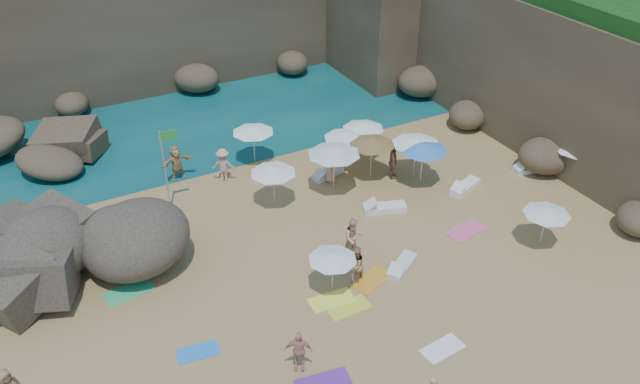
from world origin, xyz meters
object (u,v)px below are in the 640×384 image
person_stand_1 (356,265)px  person_stand_5 (177,162)px  rock_outcrop (80,261)px  person_stand_3 (393,162)px  person_stand_2 (223,165)px  parasol_0 (253,129)px  lounger_0 (268,172)px  person_stand_4 (330,169)px  parasol_1 (273,170)px  flag_pole (166,159)px  parasol_2 (334,151)px

person_stand_1 → person_stand_5: 11.99m
rock_outcrop → person_stand_3: size_ratio=3.99×
person_stand_1 → person_stand_2: 10.16m
parasol_0 → person_stand_5: (-4.21, 0.25, -0.99)m
parasol_0 → lounger_0: bearing=-86.8°
person_stand_4 → person_stand_1: bearing=-49.8°
rock_outcrop → parasol_1: parasol_1 is taller
person_stand_5 → flag_pole: bearing=-121.6°
parasol_2 → person_stand_2: bearing=142.6°
lounger_0 → person_stand_3: person_stand_3 is taller
flag_pole → parasol_1: bearing=-24.3°
person_stand_5 → person_stand_3: bearing=-36.9°
parasol_0 → person_stand_3: parasol_0 is taller
parasol_1 → person_stand_4: (3.36, 0.53, -1.17)m
flag_pole → person_stand_2: bearing=21.0°
person_stand_1 → person_stand_5: person_stand_5 is taller
person_stand_4 → person_stand_3: bearing=39.9°
parasol_0 → parasol_2: (2.40, -4.55, 0.33)m
flag_pole → parasol_2: (7.64, -2.30, -0.41)m
flag_pole → parasol_2: size_ratio=1.60×
parasol_1 → lounger_0: bearing=72.4°
lounger_0 → person_stand_5: bearing=134.5°
parasol_1 → person_stand_5: 5.78m
parasol_0 → person_stand_4: 4.72m
person_stand_3 → person_stand_4: person_stand_3 is taller
lounger_0 → person_stand_5: (-4.30, 1.86, 0.81)m
flag_pole → person_stand_1: flag_pole is taller
parasol_0 → person_stand_4: bearing=-55.2°
person_stand_2 → parasol_0: bearing=-125.3°
parasol_0 → person_stand_2: parasol_0 is taller
parasol_2 → person_stand_2: 5.89m
rock_outcrop → parasol_1: size_ratio=3.39×
parasol_2 → person_stand_5: size_ratio=1.37×
person_stand_5 → person_stand_1: bearing=-79.5°
parasol_1 → person_stand_4: 3.60m
lounger_0 → person_stand_5: person_stand_5 is taller
person_stand_1 → person_stand_2: size_ratio=0.91×
lounger_0 → parasol_1: bearing=-129.7°
person_stand_5 → person_stand_2: bearing=-41.8°
person_stand_1 → person_stand_3: 8.44m
flag_pole → person_stand_1: bearing=-60.0°
parasol_1 → person_stand_3: 6.55m
person_stand_1 → person_stand_3: size_ratio=0.88×
rock_outcrop → person_stand_1: size_ratio=4.53×
person_stand_3 → person_stand_4: 3.30m
parasol_2 → person_stand_5: (-6.61, 4.80, -1.32)m
person_stand_4 → person_stand_5: (-6.82, 4.00, 0.19)m
parasol_2 → person_stand_4: 1.72m
person_stand_5 → rock_outcrop: bearing=-150.5°
parasol_2 → person_stand_4: parasol_2 is taller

